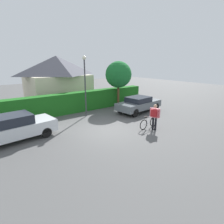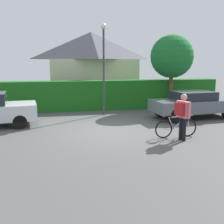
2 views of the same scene
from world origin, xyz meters
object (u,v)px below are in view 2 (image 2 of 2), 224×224
at_px(person_rider, 183,113).
at_px(parked_car_far, 194,104).
at_px(street_lamp, 104,58).
at_px(tree_kerbside, 172,57).
at_px(bicycle, 176,128).

bearing_deg(person_rider, parked_car_far, 57.14).
xyz_separation_m(street_lamp, tree_kerbside, (4.08, 0.96, 0.07)).
relative_size(parked_car_far, bicycle, 2.61).
bearing_deg(street_lamp, person_rider, -71.08).
bearing_deg(tree_kerbside, parked_car_far, -88.56).
distance_m(street_lamp, tree_kerbside, 4.19).
relative_size(parked_car_far, street_lamp, 0.93).
height_order(bicycle, person_rider, person_rider).
xyz_separation_m(bicycle, street_lamp, (-1.80, 4.86, 2.56)).
distance_m(parked_car_far, bicycle, 3.96).
bearing_deg(parked_car_far, tree_kerbside, 91.44).
bearing_deg(tree_kerbside, bicycle, -111.38).
distance_m(parked_car_far, street_lamp, 5.00).
distance_m(bicycle, person_rider, 0.77).
xyz_separation_m(parked_car_far, bicycle, (-2.35, -3.17, -0.34)).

